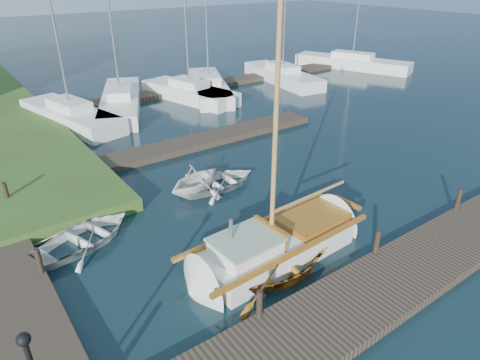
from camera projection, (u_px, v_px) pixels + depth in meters
ground at (240, 209)px, 16.03m from camera, size 160.00×160.00×0.00m
near_dock at (369, 295)px, 11.61m from camera, size 18.00×2.20×0.30m
far_dock at (197, 142)px, 21.73m from camera, size 14.00×1.60×0.30m
pontoon at (224, 83)px, 32.80m from camera, size 30.00×1.60×0.30m
mooring_post_1 at (260, 304)px, 10.52m from camera, size 0.16×0.16×0.80m
mooring_post_2 at (377, 242)px, 12.87m from camera, size 0.16×0.16×0.80m
mooring_post_3 at (458, 200)px, 15.22m from camera, size 0.16×0.16×0.80m
mooring_post_4 at (39, 260)px, 12.06m from camera, size 0.16×0.16×0.80m
mooring_post_5 at (6, 192)px, 15.69m from camera, size 0.16×0.16×0.80m
sailboat at (280, 245)px, 13.32m from camera, size 7.24×2.30×9.83m
dinghy at (268, 263)px, 12.39m from camera, size 4.69×3.83×0.85m
tender_a at (85, 234)px, 13.88m from camera, size 3.93×3.31×0.70m
tender_b at (195, 177)px, 16.86m from camera, size 3.15×2.92×1.37m
tender_c at (219, 179)px, 17.47m from camera, size 3.30×2.39×0.67m
marina_boat_0 at (71, 114)px, 24.43m from camera, size 3.97×8.30×12.03m
marina_boat_1 at (121, 100)px, 27.11m from camera, size 5.88×9.52×9.66m
marina_boat_2 at (189, 91)px, 28.92m from camera, size 3.83×7.78×11.57m
marina_boat_3 at (209, 85)px, 30.35m from camera, size 5.73×9.08×11.74m
marina_boat_5 at (282, 75)px, 33.43m from camera, size 3.39×8.67×10.81m
marina_boat_7 at (352, 62)px, 37.89m from camera, size 5.78×10.18×11.53m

